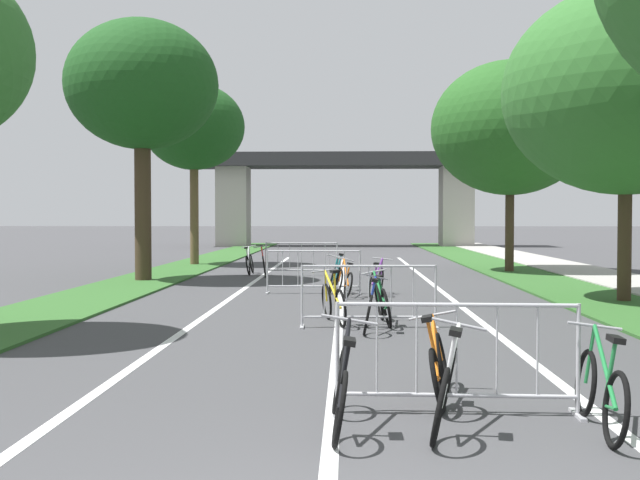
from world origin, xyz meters
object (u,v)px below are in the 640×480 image
object	(u,v)px
crowd_barrier_fourth	(301,259)
bicycle_white_9	(445,388)
tree_right_pine_near	(626,91)
crowd_barrier_nearest	(457,359)
bicycle_red_2	(264,264)
bicycle_green_0	(382,303)
bicycle_orange_1	(344,282)
tree_right_oak_near	(510,128)
bicycle_teal_8	(335,277)
tree_left_pine_far	(194,127)
bicycle_blue_7	(369,309)
bicycle_orange_11	(439,366)
crowd_barrier_second	(369,297)
bicycle_silver_6	(250,263)
crowd_barrier_third	(313,272)
bicycle_purple_4	(377,281)
tree_left_cypress_far	(142,86)
bicycle_yellow_3	(333,302)
bicycle_green_10	(600,391)
bicycle_black_5	(340,389)

from	to	relation	value
crowd_barrier_fourth	bicycle_white_9	size ratio (longest dim) A/B	1.34
tree_right_pine_near	crowd_barrier_nearest	world-z (taller)	tree_right_pine_near
tree_right_pine_near	crowd_barrier_nearest	distance (m)	11.49
tree_right_pine_near	bicycle_red_2	bearing A→B (deg)	140.80
bicycle_green_0	bicycle_orange_1	size ratio (longest dim) A/B	1.05
bicycle_white_9	tree_right_oak_near	bearing A→B (deg)	87.57
crowd_barrier_nearest	bicycle_teal_8	bearing A→B (deg)	96.26
crowd_barrier_fourth	bicycle_white_9	xyz separation A→B (m)	(2.27, -17.45, -0.15)
tree_left_pine_far	bicycle_orange_1	world-z (taller)	tree_left_pine_far
bicycle_blue_7	bicycle_orange_11	size ratio (longest dim) A/B	1.00
crowd_barrier_second	bicycle_teal_8	size ratio (longest dim) A/B	1.33
crowd_barrier_nearest	bicycle_orange_11	xyz separation A→B (m)	(-0.10, 0.57, -0.17)
bicycle_orange_1	bicycle_teal_8	xyz separation A→B (m)	(-0.21, 1.14, 0.02)
crowd_barrier_fourth	bicycle_silver_6	bearing A→B (deg)	162.54
crowd_barrier_third	bicycle_purple_4	distance (m)	1.58
crowd_barrier_second	bicycle_teal_8	distance (m)	6.24
crowd_barrier_second	bicycle_purple_4	world-z (taller)	crowd_barrier_second
tree_right_oak_near	tree_left_pine_far	bearing A→B (deg)	162.84
tree_left_cypress_far	bicycle_white_9	size ratio (longest dim) A/B	4.35
bicycle_yellow_3	crowd_barrier_third	bearing A→B (deg)	82.16
bicycle_green_0	tree_left_cypress_far	bearing A→B (deg)	122.24
bicycle_purple_4	bicycle_orange_11	distance (m)	10.25
bicycle_blue_7	bicycle_teal_8	xyz separation A→B (m)	(-0.64, 6.62, 0.00)
crowd_barrier_nearest	bicycle_green_10	world-z (taller)	crowd_barrier_nearest
tree_left_cypress_far	bicycle_green_0	bearing A→B (deg)	-53.11
tree_left_cypress_far	bicycle_black_5	xyz separation A→B (m)	(5.76, -15.19, -5.21)
crowd_barrier_second	bicycle_yellow_3	distance (m)	0.78
crowd_barrier_third	bicycle_blue_7	distance (m)	6.17
bicycle_silver_6	bicycle_orange_1	bearing A→B (deg)	-66.66
crowd_barrier_nearest	bicycle_blue_7	world-z (taller)	crowd_barrier_nearest
tree_left_cypress_far	bicycle_green_10	bearing A→B (deg)	-62.20
tree_right_pine_near	tree_right_oak_near	bearing A→B (deg)	93.59
crowd_barrier_nearest	crowd_barrier_third	bearing A→B (deg)	99.18
crowd_barrier_third	bicycle_orange_1	bearing A→B (deg)	-38.40
bicycle_purple_4	bicycle_green_10	xyz separation A→B (m)	(1.47, -11.36, -0.00)
crowd_barrier_third	bicycle_red_2	bearing A→B (deg)	108.58
tree_right_pine_near	tree_right_oak_near	size ratio (longest dim) A/B	0.97
bicycle_purple_4	tree_right_pine_near	bearing A→B (deg)	-0.86
tree_left_pine_far	tree_right_oak_near	xyz separation A→B (m)	(11.22, -3.46, -0.47)
bicycle_white_9	crowd_barrier_third	bearing A→B (deg)	108.96
tree_left_cypress_far	bicycle_green_0	distance (m)	11.91
crowd_barrier_second	bicycle_white_9	bearing A→B (deg)	-85.52
bicycle_purple_4	bicycle_black_5	world-z (taller)	bicycle_black_5
bicycle_white_9	bicycle_orange_11	bearing A→B (deg)	97.07
bicycle_teal_8	bicycle_white_9	distance (m)	12.42
tree_left_cypress_far	crowd_barrier_nearest	distance (m)	16.93
bicycle_orange_11	bicycle_orange_1	bearing A→B (deg)	104.93
bicycle_orange_1	bicycle_blue_7	xyz separation A→B (m)	(0.43, -5.47, 0.02)
crowd_barrier_nearest	crowd_barrier_fourth	xyz separation A→B (m)	(-2.44, 16.92, 0.00)
bicycle_silver_6	bicycle_green_10	distance (m)	18.76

